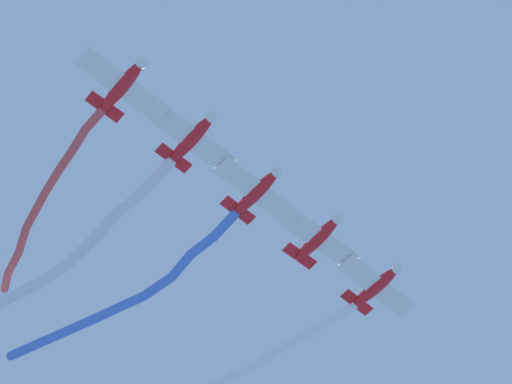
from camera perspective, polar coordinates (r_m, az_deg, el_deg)
The scene contains 9 objects.
airplane_lead at distance 68.01m, azimuth -7.85°, elevation 6.23°, with size 7.02×5.49×1.79m.
smoke_trail_lead at distance 76.08m, azimuth -12.41°, elevation -0.70°, with size 13.92×16.84×5.19m.
airplane_left_wing at distance 69.58m, azimuth -3.78°, elevation 3.17°, with size 7.05×5.50×1.79m.
smoke_trail_left_wing at distance 77.81m, azimuth -13.15°, elevation -4.67°, with size 8.31×30.08×2.81m.
airplane_right_wing at distance 71.14m, azimuth 0.06°, elevation 0.02°, with size 7.07×5.51×1.79m.
smoke_trail_right_wing at distance 75.87m, azimuth -7.56°, elevation -6.02°, with size 5.42×21.74×2.78m.
airplane_slot at distance 73.72m, azimuth 3.68°, elevation -2.72°, with size 7.01×5.48×1.79m.
airplane_trail at distance 76.25m, azimuth 7.11°, elevation -5.52°, with size 7.09×5.52×1.79m.
smoke_trail_trail at distance 80.90m, azimuth -1.47°, elevation -10.56°, with size 4.93×23.95×1.37m.
Camera 1 is at (-29.50, -11.57, 3.41)m, focal length 68.01 mm.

